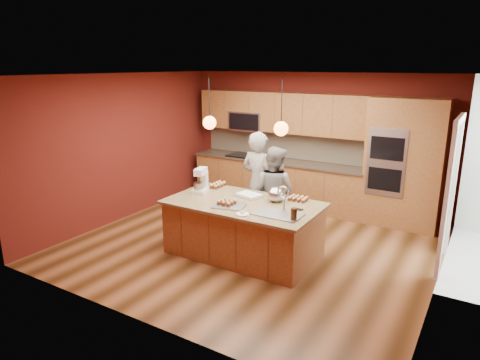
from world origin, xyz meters
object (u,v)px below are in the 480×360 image
Objects in this scene: person_right at (274,192)px; stand_mixer at (201,182)px; island at (244,228)px; mixing_bowl at (276,195)px; person_left at (258,183)px.

stand_mixer is at bearing 51.63° from person_right.
stand_mixer is (-0.86, 0.08, 0.58)m from island.
mixing_bowl is at bearing 128.31° from person_right.
person_right is 5.65× the size of mixing_bowl.
person_right reaches higher than island.
person_right is (0.06, 0.90, 0.35)m from island.
person_right is 0.72m from mixing_bowl.
stand_mixer is 1.27m from mixing_bowl.
person_right is 1.25m from stand_mixer.
person_left is at bearing 38.64° from stand_mixer.
mixing_bowl is (0.39, 0.28, 0.52)m from island.
island is 0.97m from person_right.
stand_mixer is at bearing 59.77° from person_left.
stand_mixer is (-0.61, -0.82, 0.13)m from person_left.
person_right is 3.90× the size of stand_mixer.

